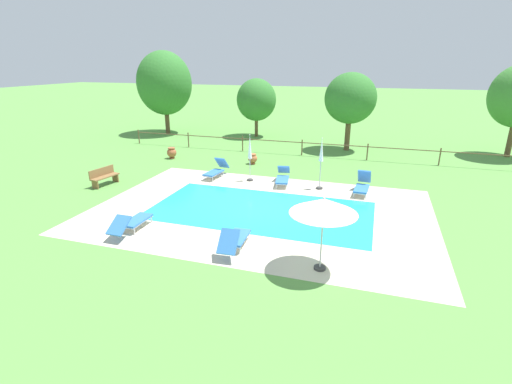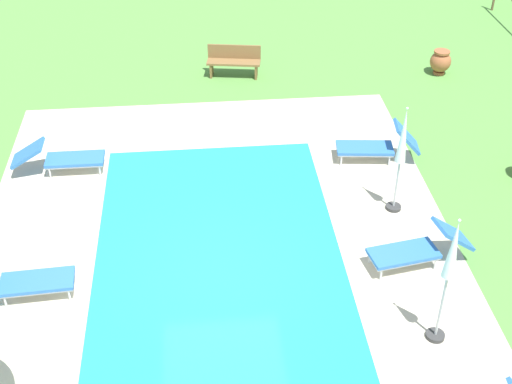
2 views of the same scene
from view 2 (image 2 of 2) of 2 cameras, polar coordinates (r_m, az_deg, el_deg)
The scene contains 12 objects.
ground_plane at distance 13.24m, azimuth -2.92°, elevation -6.77°, with size 160.00×160.00×0.00m, color #599342.
pool_deck_paving at distance 13.24m, azimuth -2.92°, elevation -6.76°, with size 13.75×9.43×0.01m, color beige.
swimming_pool_water at distance 13.24m, azimuth -2.92°, elevation -6.76°, with size 9.07×4.74×0.01m, color #23A8C1.
pool_coping_rim at distance 13.24m, azimuth -2.92°, elevation -6.74°, with size 9.55×5.22×0.01m.
sun_lounger_north_mid at distance 13.59m, azimuth 13.02°, elevation -4.46°, with size 0.94×2.07×0.84m.
sun_lounger_north_far at distance 16.47m, azimuth 9.78°, elevation 3.76°, with size 0.81×1.95×0.96m.
sun_lounger_north_end at distance 16.42m, azimuth -15.53°, elevation 2.69°, with size 0.60×2.04×0.78m.
sun_lounger_south_mid at distance 13.24m, azimuth -18.59°, elevation -6.79°, with size 0.71×1.95×0.93m.
patio_umbrella_closed_row_west at distance 14.28m, azimuth 11.76°, elevation 3.59°, with size 0.32×0.32×2.43m.
patio_umbrella_closed_row_mid_west at distance 11.39m, azimuth 15.50°, elevation -5.65°, with size 0.32×0.32×2.52m.
wooden_bench_lawn_side at distance 20.16m, azimuth -1.81°, elevation 10.65°, with size 0.69×1.55×0.87m.
terracotta_urn_by_tree at distance 20.95m, azimuth 14.75°, elevation 10.21°, with size 0.59×0.59×0.70m.
Camera 2 is at (9.84, -0.27, 8.86)m, focal length 49.26 mm.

